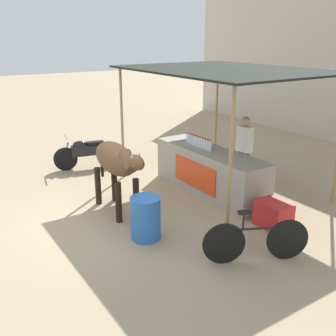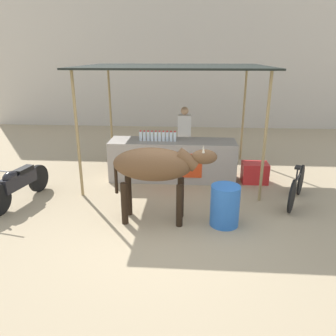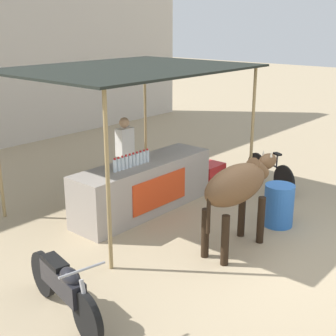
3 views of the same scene
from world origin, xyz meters
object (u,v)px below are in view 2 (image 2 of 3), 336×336
at_px(stall_counter, 172,160).
at_px(cow, 156,167).
at_px(water_barrel, 225,206).
at_px(bicycle_leaning, 297,187).
at_px(vendor_behind_counter, 184,138).
at_px(motorcycle_parked, 19,183).
at_px(cooler_box, 255,173).

xyz_separation_m(stall_counter, cow, (-0.17, -2.15, 0.55)).
bearing_deg(water_barrel, bicycle_leaning, 33.74).
distance_m(vendor_behind_counter, cow, 2.94).
distance_m(vendor_behind_counter, bicycle_leaning, 3.09).
distance_m(vendor_behind_counter, water_barrel, 3.13).
height_order(stall_counter, vendor_behind_counter, vendor_behind_counter).
bearing_deg(bicycle_leaning, motorcycle_parked, -176.12).
bearing_deg(cow, water_barrel, -3.99).
distance_m(cooler_box, bicycle_leaning, 1.28).
relative_size(stall_counter, motorcycle_parked, 1.69).
relative_size(cooler_box, cow, 0.33).
bearing_deg(motorcycle_parked, stall_counter, 27.44).
bearing_deg(bicycle_leaning, vendor_behind_counter, 140.22).
bearing_deg(vendor_behind_counter, bicycle_leaning, -39.78).
distance_m(water_barrel, bicycle_leaning, 1.86).
bearing_deg(vendor_behind_counter, water_barrel, -75.12).
distance_m(cow, bicycle_leaning, 3.01).
bearing_deg(motorcycle_parked, vendor_behind_counter, 35.23).
height_order(vendor_behind_counter, water_barrel, vendor_behind_counter).
xyz_separation_m(cooler_box, water_barrel, (-0.91, -2.14, 0.13)).
relative_size(water_barrel, motorcycle_parked, 0.42).
height_order(vendor_behind_counter, cow, vendor_behind_counter).
bearing_deg(cooler_box, water_barrel, -113.09).
height_order(cooler_box, bicycle_leaning, bicycle_leaning).
height_order(cooler_box, motorcycle_parked, motorcycle_parked).
bearing_deg(cooler_box, motorcycle_parked, -163.50).
distance_m(cooler_box, motorcycle_parked, 5.23).
height_order(cow, motorcycle_parked, cow).
bearing_deg(cooler_box, bicycle_leaning, -59.87).
relative_size(vendor_behind_counter, bicycle_leaning, 1.09).
bearing_deg(bicycle_leaning, stall_counter, 155.29).
xyz_separation_m(vendor_behind_counter, water_barrel, (0.79, -2.99, -0.48)).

